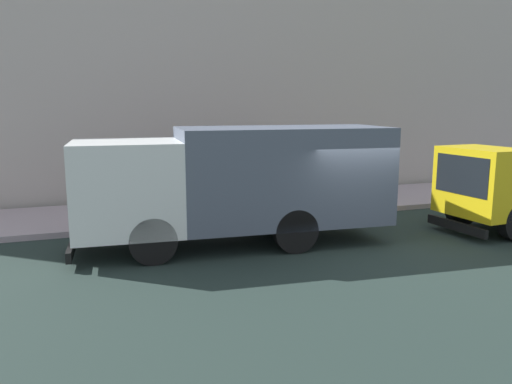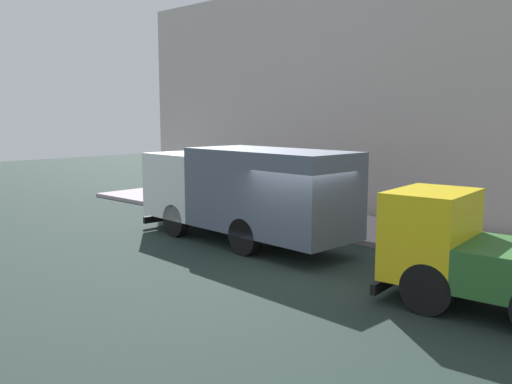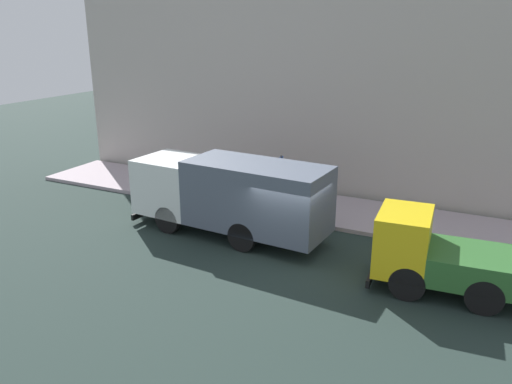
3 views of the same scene
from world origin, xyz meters
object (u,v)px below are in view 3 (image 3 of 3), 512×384
object	(u,v)px
pedestrian_walking	(264,185)
traffic_cone_orange	(196,191)
small_flatbed_truck	(443,256)
large_utility_truck	(230,193)
pedestrian_standing	(299,191)
street_sign_post	(281,179)

from	to	relation	value
pedestrian_walking	traffic_cone_orange	bearing A→B (deg)	-35.47
traffic_cone_orange	small_flatbed_truck	bearing A→B (deg)	-108.64
large_utility_truck	traffic_cone_orange	size ratio (longest dim) A/B	11.48
small_flatbed_truck	pedestrian_walking	distance (m)	9.06
large_utility_truck	pedestrian_standing	xyz separation A→B (m)	(3.31, -1.49, -0.65)
small_flatbed_truck	pedestrian_standing	world-z (taller)	small_flatbed_truck
small_flatbed_truck	street_sign_post	size ratio (longest dim) A/B	2.01
small_flatbed_truck	pedestrian_standing	bearing A→B (deg)	51.55
pedestrian_standing	traffic_cone_orange	distance (m)	4.86
street_sign_post	small_flatbed_truck	bearing A→B (deg)	-118.04
small_flatbed_truck	street_sign_post	xyz separation A→B (m)	(3.66, 6.87, 0.50)
traffic_cone_orange	large_utility_truck	bearing A→B (deg)	-129.52
large_utility_truck	pedestrian_standing	bearing A→B (deg)	-20.26
pedestrian_walking	street_sign_post	world-z (taller)	street_sign_post
large_utility_truck	pedestrian_walking	xyz separation A→B (m)	(3.30, 0.15, -0.63)
small_flatbed_truck	pedestrian_standing	xyz separation A→B (m)	(4.34, 6.33, -0.11)
pedestrian_walking	pedestrian_standing	world-z (taller)	pedestrian_walking
pedestrian_walking	traffic_cone_orange	world-z (taller)	pedestrian_walking
traffic_cone_orange	street_sign_post	xyz separation A→B (m)	(-0.09, -4.26, 1.13)
pedestrian_standing	street_sign_post	bearing A→B (deg)	-65.41
traffic_cone_orange	street_sign_post	world-z (taller)	street_sign_post
small_flatbed_truck	traffic_cone_orange	xyz separation A→B (m)	(3.75, 11.13, -0.63)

